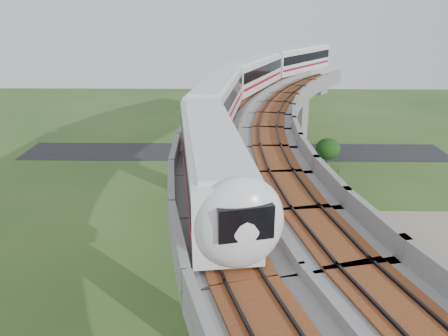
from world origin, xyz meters
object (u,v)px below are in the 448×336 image
(car_white, at_px, (442,321))
(car_red, at_px, (444,278))
(car_dark, at_px, (385,236))
(metro_train, at_px, (257,86))

(car_white, relative_size, car_red, 0.88)
(car_red, xyz_separation_m, car_dark, (-2.32, 6.24, 0.04))
(metro_train, height_order, car_red, metro_train)
(car_dark, bearing_deg, metro_train, 53.64)
(metro_train, xyz_separation_m, car_white, (11.18, -19.94, -11.69))
(car_white, xyz_separation_m, car_dark, (-0.08, 10.94, 0.09))
(metro_train, xyz_separation_m, car_dark, (11.10, -8.99, -11.60))
(car_red, bearing_deg, car_white, -75.28)
(car_red, distance_m, car_dark, 6.66)
(metro_train, relative_size, car_white, 17.60)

